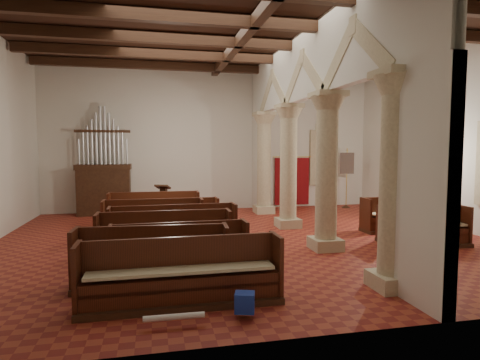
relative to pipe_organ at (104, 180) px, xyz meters
name	(u,v)px	position (x,y,z in m)	size (l,w,h in m)	color
floor	(246,240)	(4.50, -5.50, -1.37)	(14.00, 14.00, 0.00)	maroon
ceiling	(246,27)	(4.50, -5.50, 4.63)	(14.00, 14.00, 0.00)	black
wall_back	(214,140)	(4.50, 0.50, 1.63)	(14.00, 0.02, 6.00)	silver
wall_front	(344,122)	(4.50, -11.50, 1.63)	(14.00, 0.02, 6.00)	silver
wall_right	(459,137)	(11.50, -5.50, 1.63)	(0.02, 12.00, 6.00)	silver
ceiling_beams	(246,33)	(4.50, -5.50, 4.45)	(13.80, 11.80, 0.30)	#3C2313
arcade	(306,116)	(6.30, -5.50, 2.19)	(0.90, 11.90, 6.00)	beige
window_right_b	(409,160)	(11.48, -3.00, 0.83)	(0.03, 1.00, 2.20)	#357858
window_back	(323,158)	(9.50, 0.48, 0.83)	(1.00, 0.03, 2.20)	#357858
pipe_organ	(104,180)	(0.00, 0.00, 0.00)	(2.10, 0.85, 4.40)	#3C2313
lectern	(164,204)	(2.29, -1.28, -0.84)	(0.64, 0.68, 1.29)	#371B11
dossal_curtain	(292,181)	(8.00, 0.42, -0.21)	(1.80, 0.07, 2.17)	maroon
processional_banner	(346,189)	(10.26, -0.38, -0.54)	(0.57, 0.73, 2.63)	#3C2313
hymnal_box_a	(245,302)	(3.29, -10.69, -1.12)	(0.31, 0.25, 0.31)	navy
hymnal_box_b	(219,257)	(3.30, -8.11, -1.11)	(0.33, 0.27, 0.33)	navy
hymnal_box_c	(230,241)	(3.82, -6.68, -1.10)	(0.35, 0.28, 0.35)	#19169B
tube_heater_a	(174,317)	(2.20, -10.79, -1.21)	(0.09, 0.09, 0.90)	white
tube_heater_b	(127,286)	(1.43, -9.28, -1.21)	(0.10, 0.10, 1.03)	white
nave_pew_0	(182,283)	(2.38, -9.95, -1.00)	(3.40, 0.77, 1.13)	#3C2313
nave_pew_1	(152,267)	(1.89, -8.90, -0.99)	(2.95, 0.96, 1.15)	#3C2313
nave_pew_2	(180,255)	(2.46, -8.07, -1.03)	(2.95, 0.75, 1.04)	#3C2313
nave_pew_3	(165,243)	(2.18, -6.98, -1.00)	(3.18, 0.81, 1.13)	#3C2313
nave_pew_4	(174,233)	(2.45, -5.77, -1.01)	(3.43, 0.83, 1.10)	#3C2313
nave_pew_5	(154,225)	(1.91, -4.73, -0.99)	(2.89, 0.78, 1.15)	#3C2313
nave_pew_6	(171,219)	(2.48, -3.55, -1.04)	(3.10, 0.80, 1.00)	#3C2313
nave_pew_7	(154,215)	(1.93, -2.81, -0.99)	(3.04, 0.83, 1.15)	#3C2313
aisle_pew_0	(435,233)	(9.36, -7.28, -1.00)	(1.81, 0.80, 1.08)	#3C2313
aisle_pew_1	(410,230)	(8.97, -6.73, -1.02)	(1.78, 0.74, 1.04)	#3C2313
aisle_pew_2	(395,220)	(9.43, -5.30, -1.01)	(2.17, 0.80, 1.09)	#3C2313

